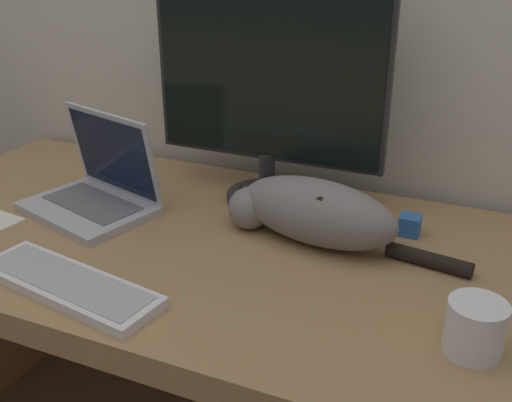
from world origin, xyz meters
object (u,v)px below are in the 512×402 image
(cat, at_px, (313,211))
(monitor, at_px, (268,82))
(coffee_mug, at_px, (475,328))
(laptop, at_px, (96,191))
(external_keyboard, at_px, (68,284))

(cat, bearing_deg, monitor, 145.67)
(cat, distance_m, coffee_mug, 0.44)
(coffee_mug, bearing_deg, laptop, 167.04)
(coffee_mug, bearing_deg, monitor, 141.97)
(monitor, distance_m, coffee_mug, 0.72)
(monitor, relative_size, cat, 1.05)
(monitor, height_order, cat, monitor)
(monitor, relative_size, laptop, 1.63)
(cat, bearing_deg, laptop, -166.00)
(monitor, height_order, coffee_mug, monitor)
(laptop, relative_size, coffee_mug, 3.66)
(monitor, bearing_deg, coffee_mug, -38.03)
(external_keyboard, relative_size, coffee_mug, 4.31)
(external_keyboard, distance_m, cat, 0.52)
(laptop, bearing_deg, monitor, 46.37)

